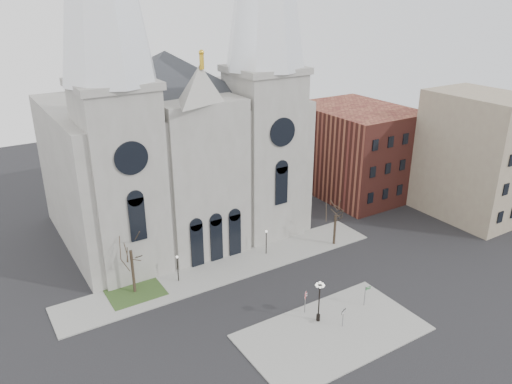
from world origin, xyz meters
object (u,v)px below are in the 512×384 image
one_way_sign (343,315)px  street_name_sign (366,294)px  stop_sign (305,297)px  globe_lamp (319,296)px

one_way_sign → street_name_sign: size_ratio=0.89×
stop_sign → one_way_sign: stop_sign is taller
globe_lamp → one_way_sign: bearing=-54.0°
stop_sign → street_name_sign: (6.19, -2.31, -0.49)m
globe_lamp → one_way_sign: 2.91m
stop_sign → one_way_sign: (1.77, -3.83, -0.45)m
one_way_sign → street_name_sign: street_name_sign is taller
stop_sign → one_way_sign: 4.24m
street_name_sign → one_way_sign: bearing=-159.3°
stop_sign → street_name_sign: size_ratio=1.14×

